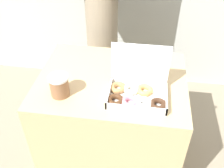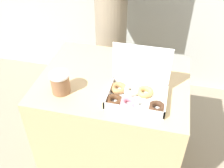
% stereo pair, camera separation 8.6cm
% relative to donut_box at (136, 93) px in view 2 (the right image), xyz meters
% --- Properties ---
extents(ground_plane, '(14.00, 14.00, 0.00)m').
position_rel_donut_box_xyz_m(ground_plane, '(-0.14, 0.13, -0.77)').
color(ground_plane, gray).
extents(table, '(0.80, 0.62, 0.73)m').
position_rel_donut_box_xyz_m(table, '(-0.14, 0.13, -0.40)').
color(table, tan).
rests_on(table, ground_plane).
extents(donut_box, '(0.32, 0.21, 0.25)m').
position_rel_donut_box_xyz_m(donut_box, '(0.00, 0.00, 0.00)').
color(donut_box, white).
rests_on(donut_box, table).
extents(coffee_cup, '(0.10, 0.10, 0.11)m').
position_rel_donut_box_xyz_m(coffee_cup, '(-0.37, -0.03, 0.02)').
color(coffee_cup, '#8C6042').
rests_on(coffee_cup, table).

